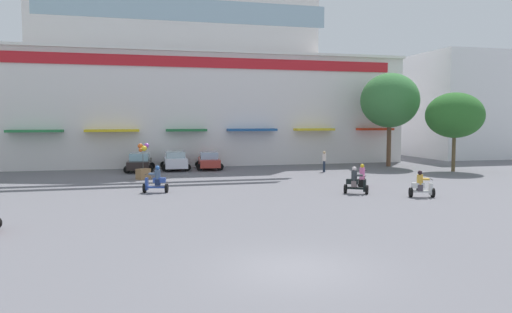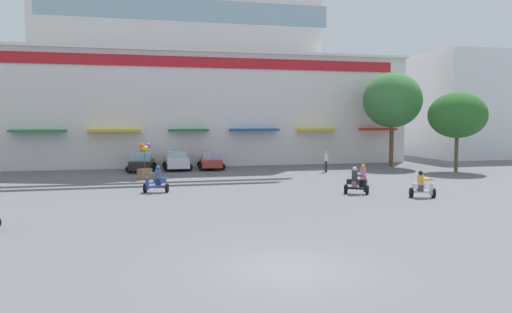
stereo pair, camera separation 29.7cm
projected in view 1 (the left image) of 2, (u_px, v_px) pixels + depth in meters
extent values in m
plane|color=slate|center=(217.00, 197.00, 26.24)|extent=(128.00, 128.00, 0.00)
cube|color=white|center=(178.00, 111.00, 47.22)|extent=(42.77, 10.24, 10.10)
cube|color=white|center=(176.00, 13.00, 46.98)|extent=(25.90, 9.21, 8.80)
cube|color=red|center=(183.00, 62.00, 41.89)|extent=(39.35, 0.12, 0.92)
cube|color=white|center=(183.00, 50.00, 41.78)|extent=(42.77, 0.70, 0.24)
cube|color=#297B43|center=(35.00, 131.00, 38.91)|extent=(4.29, 1.10, 0.20)
cube|color=yellow|center=(112.00, 131.00, 40.39)|extent=(4.42, 1.10, 0.20)
cube|color=#226B3A|center=(186.00, 130.00, 41.92)|extent=(3.47, 1.10, 0.20)
cube|color=#1E5293|center=(252.00, 130.00, 43.37)|extent=(4.46, 1.10, 0.20)
cube|color=yellow|center=(314.00, 129.00, 44.85)|extent=(3.71, 1.10, 0.20)
cube|color=red|center=(375.00, 129.00, 46.38)|extent=(3.51, 1.10, 0.20)
cube|color=#99B7C6|center=(188.00, 10.00, 37.69)|extent=(22.79, 0.08, 1.76)
cube|color=white|center=(462.00, 106.00, 55.09)|extent=(11.36, 11.04, 11.45)
cylinder|color=brown|center=(389.00, 143.00, 43.41)|extent=(0.38, 0.38, 4.15)
ellipsoid|color=#38763B|center=(390.00, 100.00, 43.11)|extent=(5.06, 5.51, 4.83)
cylinder|color=brown|center=(454.00, 154.00, 39.19)|extent=(0.29, 0.29, 2.92)
ellipsoid|color=#2B6527|center=(455.00, 115.00, 38.95)|extent=(4.67, 4.37, 3.66)
cube|color=black|center=(140.00, 164.00, 39.38)|extent=(2.09, 4.55, 0.66)
cube|color=#8EBECF|center=(140.00, 156.00, 39.33)|extent=(1.66, 2.33, 0.58)
cylinder|color=black|center=(131.00, 166.00, 40.61)|extent=(0.61, 0.22, 0.60)
cylinder|color=black|center=(151.00, 166.00, 40.89)|extent=(0.61, 0.22, 0.60)
cylinder|color=black|center=(127.00, 169.00, 37.92)|extent=(0.61, 0.22, 0.60)
cylinder|color=black|center=(150.00, 169.00, 38.19)|extent=(0.61, 0.22, 0.60)
cube|color=white|center=(175.00, 162.00, 40.61)|extent=(1.89, 4.54, 0.76)
cube|color=#9CB3BB|center=(175.00, 154.00, 40.56)|extent=(1.59, 2.28, 0.51)
cylinder|color=black|center=(164.00, 165.00, 41.79)|extent=(0.60, 0.18, 0.60)
cylinder|color=black|center=(185.00, 164.00, 42.19)|extent=(0.60, 0.18, 0.60)
cylinder|color=black|center=(165.00, 168.00, 39.08)|extent=(0.60, 0.18, 0.60)
cylinder|color=black|center=(187.00, 167.00, 39.48)|extent=(0.60, 0.18, 0.60)
cube|color=#AB352D|center=(209.00, 162.00, 41.01)|extent=(2.00, 4.05, 0.63)
cube|color=#93B0CF|center=(209.00, 155.00, 40.96)|extent=(1.60, 2.08, 0.56)
cylinder|color=black|center=(198.00, 165.00, 42.09)|extent=(0.61, 0.22, 0.60)
cylinder|color=black|center=(218.00, 164.00, 42.36)|extent=(0.61, 0.22, 0.60)
cylinder|color=black|center=(200.00, 167.00, 39.70)|extent=(0.61, 0.22, 0.60)
cylinder|color=black|center=(220.00, 167.00, 39.97)|extent=(0.61, 0.22, 0.60)
cylinder|color=black|center=(433.00, 193.00, 26.22)|extent=(0.31, 0.54, 0.52)
cylinder|color=black|center=(411.00, 192.00, 26.33)|extent=(0.31, 0.54, 0.52)
cube|color=silver|center=(422.00, 191.00, 26.27)|extent=(1.06, 0.61, 0.10)
cube|color=silver|center=(418.00, 185.00, 26.26)|extent=(0.72, 0.50, 0.28)
cube|color=silver|center=(431.00, 189.00, 26.22)|extent=(0.24, 0.35, 0.63)
cylinder|color=black|center=(431.00, 179.00, 26.17)|extent=(0.21, 0.50, 0.04)
cube|color=#47404A|center=(420.00, 188.00, 26.26)|extent=(0.37, 0.40, 0.36)
cylinder|color=gold|center=(420.00, 180.00, 26.23)|extent=(0.41, 0.41, 0.53)
sphere|color=black|center=(420.00, 173.00, 26.20)|extent=(0.25, 0.25, 0.25)
cube|color=gold|center=(425.00, 179.00, 26.20)|extent=(0.53, 0.47, 0.10)
cylinder|color=black|center=(367.00, 190.00, 27.31)|extent=(0.40, 0.51, 0.52)
cylinder|color=black|center=(345.00, 189.00, 27.69)|extent=(0.40, 0.51, 0.52)
cube|color=black|center=(356.00, 188.00, 27.49)|extent=(1.04, 0.81, 0.10)
cube|color=black|center=(352.00, 182.00, 27.54)|extent=(0.73, 0.62, 0.28)
cube|color=black|center=(365.00, 186.00, 27.33)|extent=(0.29, 0.34, 0.67)
cylinder|color=black|center=(365.00, 176.00, 27.28)|extent=(0.31, 0.46, 0.04)
cube|color=#6E5E5F|center=(354.00, 184.00, 27.51)|extent=(0.41, 0.42, 0.36)
cylinder|color=#31363B|center=(354.00, 176.00, 27.48)|extent=(0.44, 0.44, 0.58)
sphere|color=silver|center=(354.00, 169.00, 27.45)|extent=(0.25, 0.25, 0.25)
cube|color=#31363B|center=(359.00, 175.00, 27.39)|extent=(0.55, 0.53, 0.10)
cylinder|color=black|center=(145.00, 188.00, 27.92)|extent=(0.27, 0.54, 0.52)
cylinder|color=black|center=(167.00, 188.00, 27.92)|extent=(0.27, 0.54, 0.52)
cube|color=#2B479C|center=(156.00, 187.00, 27.92)|extent=(1.15, 0.55, 0.10)
cube|color=#2B479C|center=(159.00, 180.00, 27.88)|extent=(0.76, 0.47, 0.28)
cube|color=#2B479C|center=(147.00, 184.00, 27.90)|extent=(0.21, 0.34, 0.71)
cylinder|color=black|center=(146.00, 174.00, 27.86)|extent=(0.16, 0.51, 0.04)
cube|color=#1A2649|center=(158.00, 182.00, 27.89)|extent=(0.35, 0.38, 0.36)
cylinder|color=#445A78|center=(158.00, 174.00, 27.86)|extent=(0.39, 0.39, 0.55)
sphere|color=#2D5EAA|center=(157.00, 168.00, 27.83)|extent=(0.25, 0.25, 0.25)
cube|color=#445A78|center=(153.00, 174.00, 27.86)|extent=(0.51, 0.44, 0.10)
cylinder|color=black|center=(362.00, 181.00, 30.99)|extent=(0.53, 0.37, 0.52)
cylinder|color=black|center=(362.00, 184.00, 29.75)|extent=(0.53, 0.37, 0.52)
cube|color=#D6669B|center=(362.00, 182.00, 30.37)|extent=(0.77, 1.13, 0.10)
cube|color=#D6669B|center=(362.00, 177.00, 30.12)|extent=(0.60, 0.78, 0.28)
cube|color=#D6669B|center=(362.00, 179.00, 30.85)|extent=(0.35, 0.27, 0.63)
cylinder|color=black|center=(362.00, 170.00, 30.84)|extent=(0.48, 0.27, 0.04)
cube|color=#4B5339|center=(362.00, 179.00, 30.23)|extent=(0.41, 0.40, 0.36)
cylinder|color=#D368A4|center=(362.00, 172.00, 30.19)|extent=(0.43, 0.43, 0.51)
sphere|color=gold|center=(362.00, 166.00, 30.16)|extent=(0.25, 0.25, 0.25)
cube|color=#D368A4|center=(362.00, 171.00, 30.47)|extent=(0.50, 0.55, 0.10)
cylinder|color=#1F2A3B|center=(324.00, 167.00, 38.84)|extent=(0.27, 0.27, 0.89)
cylinder|color=beige|center=(324.00, 157.00, 38.78)|extent=(0.44, 0.44, 0.58)
sphere|color=tan|center=(324.00, 152.00, 38.75)|extent=(0.23, 0.23, 0.23)
cube|color=#977048|center=(143.00, 174.00, 34.10)|extent=(1.08, 1.04, 0.75)
cylinder|color=#4C4C4C|center=(143.00, 160.00, 34.03)|extent=(0.04, 0.04, 1.20)
sphere|color=purple|center=(147.00, 146.00, 33.99)|extent=(0.33, 0.33, 0.33)
sphere|color=#DB3C8A|center=(144.00, 149.00, 34.15)|extent=(0.36, 0.36, 0.36)
sphere|color=orange|center=(140.00, 146.00, 34.04)|extent=(0.37, 0.37, 0.37)
sphere|color=orange|center=(141.00, 150.00, 33.81)|extent=(0.29, 0.29, 0.29)
sphere|color=yellow|center=(144.00, 148.00, 33.76)|extent=(0.38, 0.38, 0.38)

